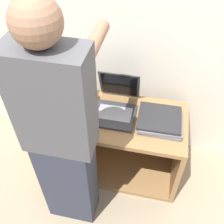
% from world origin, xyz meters
% --- Properties ---
extents(ground_plane, '(12.00, 12.00, 0.00)m').
position_xyz_m(ground_plane, '(0.00, 0.00, 0.00)').
color(ground_plane, gray).
extents(wall_back, '(8.00, 0.05, 2.40)m').
position_xyz_m(wall_back, '(0.00, 0.64, 1.20)').
color(wall_back, beige).
rests_on(wall_back, ground_plane).
extents(cart, '(1.07, 0.53, 0.62)m').
position_xyz_m(cart, '(0.00, 0.33, 0.31)').
color(cart, olive).
rests_on(cart, ground_plane).
extents(laptop_open, '(0.30, 0.37, 0.28)m').
position_xyz_m(laptop_open, '(0.00, 0.33, 0.67)').
color(laptop_open, '#333338').
rests_on(laptop_open, cart).
extents(laptop_stack_left, '(0.33, 0.30, 0.13)m').
position_xyz_m(laptop_stack_left, '(-0.34, 0.26, 0.68)').
color(laptop_stack_left, '#B7B7BC').
rests_on(laptop_stack_left, cart).
extents(laptop_stack_right, '(0.32, 0.30, 0.06)m').
position_xyz_m(laptop_stack_right, '(0.33, 0.26, 0.65)').
color(laptop_stack_right, slate).
rests_on(laptop_stack_right, cart).
extents(person, '(0.40, 0.53, 1.64)m').
position_xyz_m(person, '(-0.22, -0.18, 0.83)').
color(person, '#2D3342').
rests_on(person, ground_plane).
extents(inventory_tag, '(0.06, 0.02, 0.01)m').
position_xyz_m(inventory_tag, '(-0.33, 0.20, 0.76)').
color(inventory_tag, red).
rests_on(inventory_tag, laptop_stack_left).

